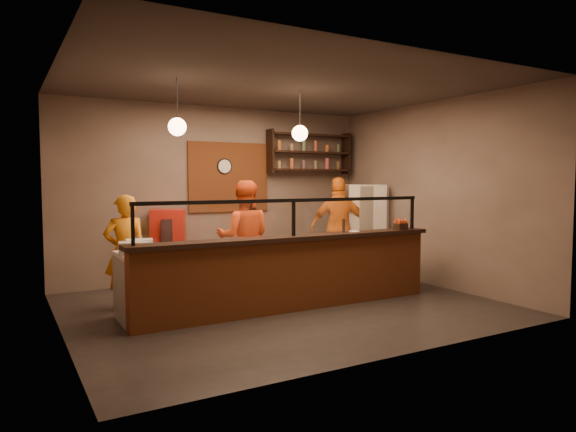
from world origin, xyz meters
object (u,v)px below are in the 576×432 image
wall_clock (224,166)px  red_cooler (168,248)px  pizza_dough (305,242)px  cook_mid (244,237)px  cook_left (125,252)px  condiment_caddy (401,226)px  fridge (363,229)px  pepper_mill (344,226)px  cook_right (339,228)px

wall_clock → red_cooler: wall_clock is taller
pizza_dough → cook_mid: bearing=124.7°
cook_left → condiment_caddy: (3.99, -1.31, 0.29)m
condiment_caddy → cook_mid: bearing=147.2°
cook_left → fridge: 4.68m
wall_clock → condiment_caddy: bearing=-56.8°
pizza_dough → condiment_caddy: (1.49, -0.47, 0.21)m
wall_clock → fridge: bearing=-21.7°
red_cooler → fridge: bearing=10.0°
pizza_dough → pepper_mill: bearing=-37.4°
wall_clock → condiment_caddy: wall_clock is taller
fridge → pizza_dough: 2.54m
cook_left → pepper_mill: bearing=160.0°
fridge → condiment_caddy: 1.95m
wall_clock → cook_right: wall_clock is taller
red_cooler → cook_mid: bearing=-31.0°
condiment_caddy → cook_left: bearing=161.7°
cook_mid → pizza_dough: size_ratio=3.99×
wall_clock → fridge: size_ratio=0.17×
cook_left → cook_mid: size_ratio=0.89×
cook_mid → pepper_mill: cook_mid is taller
pepper_mill → condiment_caddy: bearing=-6.4°
cook_mid → cook_right: 2.18m
pepper_mill → cook_right: bearing=56.6°
cook_left → cook_mid: cook_mid is taller
wall_clock → pepper_mill: (0.81, -2.69, -0.94)m
cook_right → pepper_mill: 1.95m
cook_right → fridge: size_ratio=1.08×
cook_right → pepper_mill: (-1.07, -1.62, 0.21)m
wall_clock → cook_mid: size_ratio=0.16×
cook_right → pepper_mill: cook_right is taller
cook_mid → red_cooler: (-0.91, 1.14, -0.25)m
cook_mid → cook_left: bearing=25.9°
fridge → red_cooler: bearing=-167.9°
cook_mid → pizza_dough: (0.62, -0.89, -0.01)m
red_cooler → condiment_caddy: (3.01, -2.50, 0.44)m
cook_right → fridge: cook_right is taller
cook_mid → wall_clock: bearing=-75.8°
cook_mid → cook_right: (2.15, 0.38, 0.03)m
cook_left → pizza_dough: 2.64m
pizza_dough → fridge: bearing=32.0°
cook_left → cook_right: (4.03, 0.42, 0.13)m
cook_left → red_cooler: bearing=-127.4°
fridge → red_cooler: size_ratio=1.31×
condiment_caddy → wall_clock: bearing=123.2°
cook_right → red_cooler: bearing=10.1°
wall_clock → pizza_dough: bearing=-81.5°
fridge → pizza_dough: size_ratio=3.81×
cook_right → fridge: (0.62, 0.08, -0.07)m
cook_right → pepper_mill: size_ratio=9.46×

